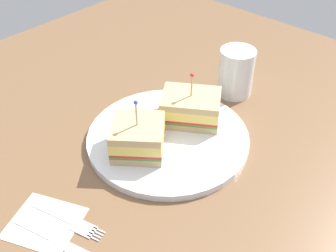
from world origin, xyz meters
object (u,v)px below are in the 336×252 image
(sandwich_half_back, at_px, (138,138))
(drink_glass, at_px, (238,74))
(fork, at_px, (75,224))
(sandwich_half_front, at_px, (189,107))
(knife, at_px, (56,241))
(napkin, at_px, (45,223))
(plate, at_px, (168,138))

(sandwich_half_back, bearing_deg, drink_glass, -93.26)
(drink_glass, xyz_separation_m, fork, (-0.02, 0.43, -0.04))
(sandwich_half_front, bearing_deg, sandwich_half_back, 86.71)
(knife, bearing_deg, napkin, -11.56)
(sandwich_half_front, bearing_deg, drink_glass, -93.24)
(plate, relative_size, fork, 2.33)
(fork, distance_m, knife, 0.04)
(napkin, height_order, fork, fork)
(drink_glass, distance_m, fork, 0.43)
(plate, bearing_deg, knife, 96.20)
(sandwich_half_front, relative_size, sandwich_half_back, 1.11)
(sandwich_half_back, xyz_separation_m, knife, (-0.04, 0.20, -0.04))
(fork, height_order, knife, same)
(drink_glass, bearing_deg, sandwich_half_front, 86.76)
(sandwich_half_front, height_order, drink_glass, sandwich_half_front)
(sandwich_half_front, bearing_deg, plate, 93.42)
(drink_glass, distance_m, napkin, 0.46)
(plate, height_order, drink_glass, drink_glass)
(sandwich_half_front, relative_size, napkin, 1.33)
(drink_glass, height_order, fork, drink_glass)
(fork, bearing_deg, plate, -83.99)
(sandwich_half_front, bearing_deg, knife, 95.67)
(sandwich_half_back, bearing_deg, plate, -99.84)
(sandwich_half_front, distance_m, napkin, 0.32)
(plate, relative_size, drink_glass, 2.93)
(sandwich_half_back, bearing_deg, sandwich_half_front, -93.29)
(fork, xyz_separation_m, knife, (-0.00, 0.03, 0.00))
(sandwich_half_front, bearing_deg, napkin, 88.79)
(plate, xyz_separation_m, fork, (-0.02, 0.23, -0.00))
(plate, xyz_separation_m, sandwich_half_back, (0.01, 0.06, 0.03))
(sandwich_half_front, height_order, sandwich_half_back, sandwich_half_back)
(plate, distance_m, knife, 0.26)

